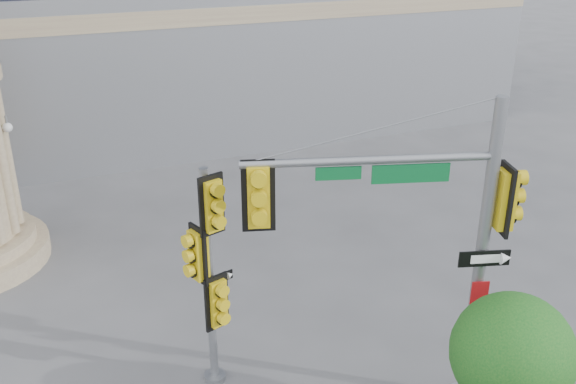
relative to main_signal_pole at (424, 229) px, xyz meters
name	(u,v)px	position (x,y,z in m)	size (l,w,h in m)	color
main_signal_pole	(424,229)	(0.00, 0.00, 0.00)	(4.40, 1.69, 5.84)	slate
secondary_signal_pole	(209,266)	(-3.19, 1.90, -1.00)	(0.83, 0.59, 4.46)	slate
street_tree	(513,357)	(0.66, -1.71, -1.59)	(1.98, 1.94, 3.09)	#9C836A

